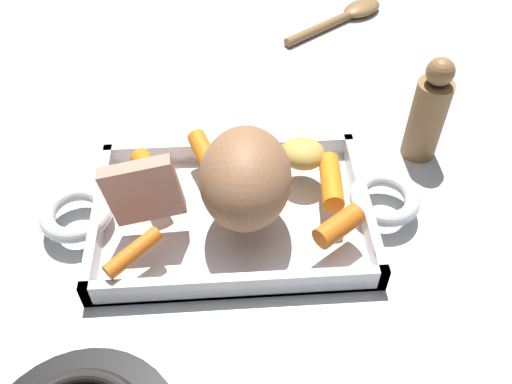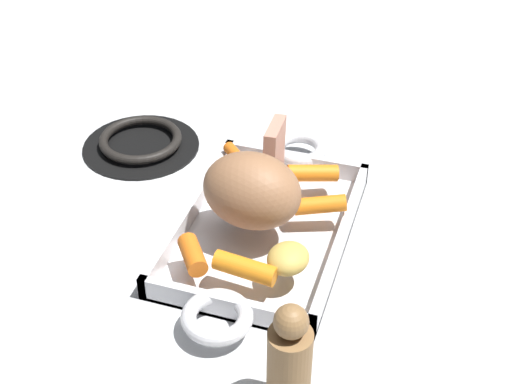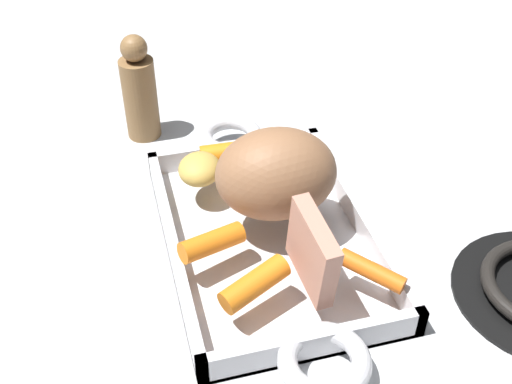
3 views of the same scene
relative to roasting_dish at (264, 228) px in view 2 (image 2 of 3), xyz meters
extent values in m
plane|color=silver|center=(0.00, 0.00, -0.01)|extent=(2.33, 2.33, 0.00)
cube|color=silver|center=(0.00, 0.00, -0.01)|extent=(0.30, 0.20, 0.01)
cube|color=silver|center=(0.00, 0.10, 0.00)|extent=(0.30, 0.01, 0.03)
cube|color=silver|center=(0.00, -0.10, 0.00)|extent=(0.30, 0.01, 0.03)
cube|color=silver|center=(0.14, 0.00, 0.00)|extent=(0.01, 0.20, 0.03)
cube|color=silver|center=(-0.14, 0.00, 0.00)|extent=(0.01, 0.20, 0.03)
torus|color=silver|center=(0.17, 0.00, 0.01)|extent=(0.08, 0.08, 0.02)
torus|color=silver|center=(-0.17, 0.00, 0.01)|extent=(0.08, 0.08, 0.02)
ellipsoid|color=#986846|center=(-0.01, 0.01, 0.07)|extent=(0.10, 0.13, 0.09)
cube|color=tan|center=(0.09, 0.01, 0.06)|extent=(0.08, 0.02, 0.08)
cylinder|color=orange|center=(-0.11, 0.05, 0.03)|extent=(0.06, 0.05, 0.02)
cylinder|color=orange|center=(0.09, -0.04, 0.03)|extent=(0.05, 0.07, 0.03)
cylinder|color=orange|center=(-0.11, -0.01, 0.03)|extent=(0.03, 0.07, 0.03)
cylinder|color=orange|center=(0.10, 0.07, 0.03)|extent=(0.06, 0.05, 0.02)
cylinder|color=orange|center=(0.03, -0.06, 0.03)|extent=(0.04, 0.07, 0.03)
ellipsoid|color=gold|center=(-0.08, -0.05, 0.04)|extent=(0.06, 0.06, 0.03)
cylinder|color=black|center=(0.13, 0.23, -0.01)|extent=(0.17, 0.17, 0.01)
torus|color=black|center=(0.13, 0.23, 0.00)|extent=(0.12, 0.12, 0.01)
cylinder|color=olive|center=(-0.24, -0.10, 0.04)|extent=(0.04, 0.04, 0.10)
sphere|color=olive|center=(-0.24, -0.10, 0.11)|extent=(0.03, 0.03, 0.03)
camera|label=1|loc=(0.00, 0.39, 0.45)|focal=38.17mm
camera|label=2|loc=(-0.64, -0.20, 0.57)|focal=49.60mm
camera|label=3|loc=(0.46, -0.13, 0.45)|focal=44.83mm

